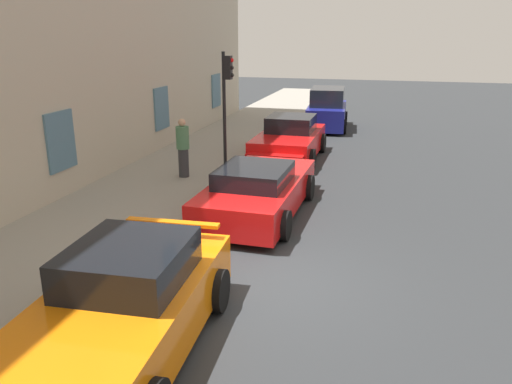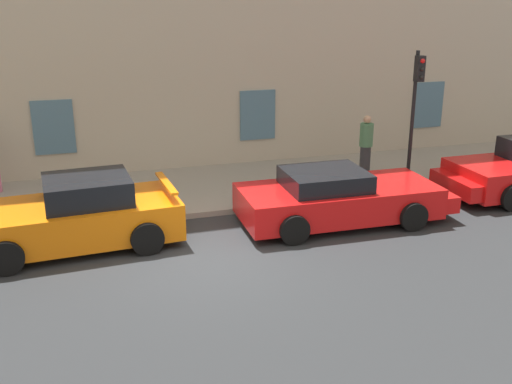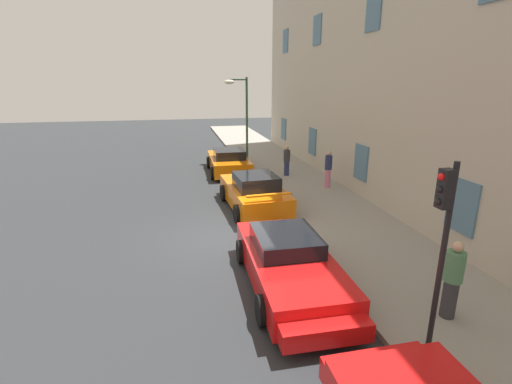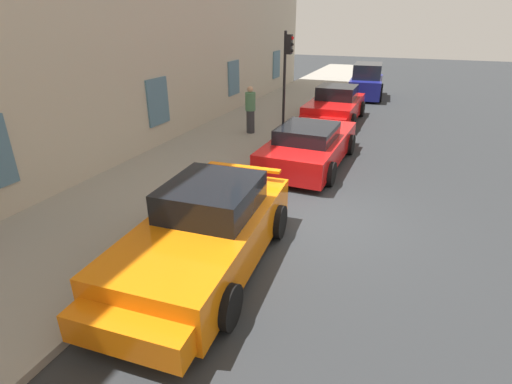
{
  "view_description": "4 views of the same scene",
  "coord_description": "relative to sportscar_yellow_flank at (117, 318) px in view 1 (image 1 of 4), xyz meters",
  "views": [
    {
      "loc": [
        -7.91,
        -1.96,
        4.27
      ],
      "look_at": [
        1.94,
        0.71,
        1.01
      ],
      "focal_mm": 35.47,
      "sensor_mm": 36.0,
      "label": 1
    },
    {
      "loc": [
        -2.34,
        -10.92,
        5.12
      ],
      "look_at": [
        1.43,
        1.37,
        0.81
      ],
      "focal_mm": 41.82,
      "sensor_mm": 36.0,
      "label": 2
    },
    {
      "loc": [
        11.28,
        -1.52,
        4.95
      ],
      "look_at": [
        -1.36,
        1.2,
        1.07
      ],
      "focal_mm": 26.06,
      "sensor_mm": 36.0,
      "label": 3
    },
    {
      "loc": [
        -7.83,
        -1.72,
        4.16
      ],
      "look_at": [
        -0.79,
        1.13,
        0.74
      ],
      "focal_mm": 27.41,
      "sensor_mm": 36.0,
      "label": 4
    }
  ],
  "objects": [
    {
      "name": "sportscar_yellow_flank",
      "position": [
        0.0,
        0.0,
        0.0
      ],
      "size": [
        4.84,
        2.36,
        1.49
      ],
      "color": "orange",
      "rests_on": "ground"
    },
    {
      "name": "sportscar_white_middle",
      "position": [
        6.22,
        -0.33,
        -0.06
      ],
      "size": [
        5.02,
        2.23,
        1.28
      ],
      "color": "red",
      "rests_on": "ground"
    },
    {
      "name": "pedestrian_strolling",
      "position": [
        8.2,
        2.52,
        0.38
      ],
      "size": [
        0.43,
        0.43,
        1.73
      ],
      "color": "#333338",
      "rests_on": "sidewalk"
    },
    {
      "name": "sidewalk",
      "position": [
        2.72,
        2.82,
        -0.57
      ],
      "size": [
        60.0,
        3.95,
        0.14
      ],
      "primitive_type": "cube",
      "color": "gray",
      "rests_on": "ground"
    },
    {
      "name": "sportscar_tail_end",
      "position": [
        11.61,
        0.09,
        -0.02
      ],
      "size": [
        4.48,
        2.2,
        1.45
      ],
      "color": "red",
      "rests_on": "ground"
    },
    {
      "name": "traffic_light",
      "position": [
        8.99,
        1.42,
        1.94
      ],
      "size": [
        0.22,
        0.36,
        3.57
      ],
      "color": "black",
      "rests_on": "sidewalk"
    },
    {
      "name": "hatchback_parked",
      "position": [
        17.76,
        -0.42,
        0.2
      ],
      "size": [
        3.84,
        2.04,
        1.84
      ],
      "color": "navy",
      "rests_on": "ground"
    },
    {
      "name": "ground_plane",
      "position": [
        2.72,
        -1.36,
        -0.64
      ],
      "size": [
        80.0,
        80.0,
        0.0
      ],
      "primitive_type": "plane",
      "color": "#2B2D30"
    }
  ]
}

